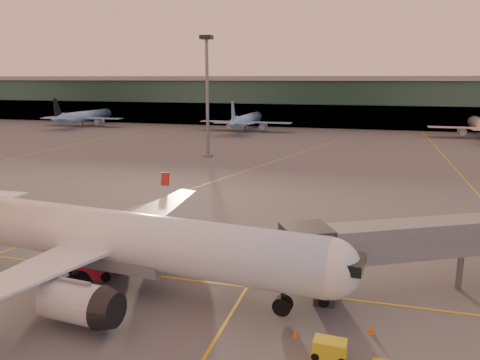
# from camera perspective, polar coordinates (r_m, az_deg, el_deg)

# --- Properties ---
(ground) EXTENTS (600.00, 600.00, 0.00)m
(ground) POSITION_cam_1_polar(r_m,az_deg,el_deg) (36.91, -8.98, -15.08)
(ground) COLOR #4C4F54
(ground) RESTS_ON ground
(taxi_markings) EXTENTS (100.12, 173.00, 0.01)m
(taxi_markings) POSITION_cam_1_polar(r_m,az_deg,el_deg) (78.98, -0.43, -0.02)
(taxi_markings) COLOR gold
(taxi_markings) RESTS_ON ground
(terminal) EXTENTS (400.00, 20.00, 17.60)m
(terminal) POSITION_cam_1_polar(r_m,az_deg,el_deg) (172.20, 11.11, 9.39)
(terminal) COLOR #19382D
(terminal) RESTS_ON ground
(mast_west_near) EXTENTS (2.40, 2.40, 25.60)m
(mast_west_near) POSITION_cam_1_polar(r_m,az_deg,el_deg) (101.55, -4.03, 11.15)
(mast_west_near) COLOR slate
(mast_west_near) RESTS_ON ground
(distant_aircraft_row) EXTENTS (290.00, 34.00, 13.00)m
(distant_aircraft_row) POSITION_cam_1_polar(r_m,az_deg,el_deg) (152.69, 2.30, 5.96)
(distant_aircraft_row) COLOR #7FA8D4
(distant_aircraft_row) RESTS_ON ground
(main_airplane) EXTENTS (41.70, 37.66, 12.58)m
(main_airplane) POSITION_cam_1_polar(r_m,az_deg,el_deg) (39.95, -15.90, -6.86)
(main_airplane) COLOR white
(main_airplane) RESTS_ON ground
(jet_bridge) EXTENTS (28.57, 16.98, 6.12)m
(jet_bridge) POSITION_cam_1_polar(r_m,az_deg,el_deg) (42.78, 27.21, -6.17)
(jet_bridge) COLOR slate
(jet_bridge) RESTS_ON ground
(catering_truck) EXTENTS (5.36, 2.60, 4.08)m
(catering_truck) POSITION_cam_1_polar(r_m,az_deg,el_deg) (43.06, -17.43, -8.05)
(catering_truck) COLOR red
(catering_truck) RESTS_ON ground
(gpu_cart) EXTENTS (2.11, 1.32, 1.20)m
(gpu_cart) POSITION_cam_1_polar(r_m,az_deg,el_deg) (31.01, 10.89, -19.65)
(gpu_cart) COLOR yellow
(gpu_cart) RESTS_ON ground
(cone_nose) EXTENTS (0.46, 0.46, 0.59)m
(cone_nose) POSITION_cam_1_polar(r_m,az_deg,el_deg) (34.31, 15.77, -17.14)
(cone_nose) COLOR #F1580C
(cone_nose) RESTS_ON ground
(cone_wing_left) EXTENTS (0.48, 0.48, 0.61)m
(cone_wing_left) POSITION_cam_1_polar(r_m,az_deg,el_deg) (55.91, -7.83, -5.06)
(cone_wing_left) COLOR #F1580C
(cone_wing_left) RESTS_ON ground
(cone_fwd) EXTENTS (0.39, 0.39, 0.50)m
(cone_fwd) POSITION_cam_1_polar(r_m,az_deg,el_deg) (33.05, 6.77, -18.03)
(cone_fwd) COLOR #F1580C
(cone_fwd) RESTS_ON ground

